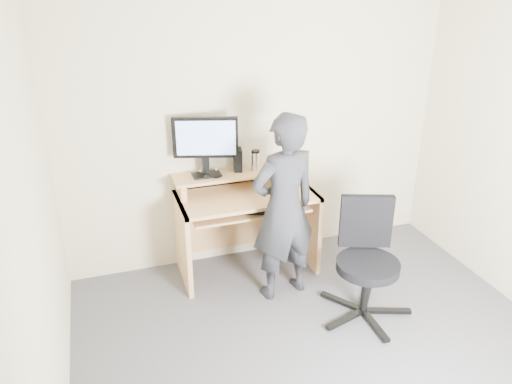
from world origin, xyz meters
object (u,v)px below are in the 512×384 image
desk (244,212)px  office_chair (367,255)px  monitor (205,141)px  person (284,209)px

desk → office_chair: office_chair is taller
monitor → person: 0.87m
desk → monitor: (-0.31, 0.07, 0.67)m
person → desk: bearing=-81.8°
monitor → office_chair: size_ratio=0.58×
monitor → office_chair: monitor is taller
desk → monitor: size_ratio=2.25×
person → monitor: bearing=-60.6°
desk → monitor: bearing=168.1°
desk → monitor: 0.74m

